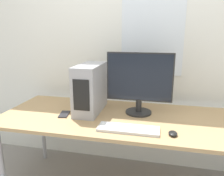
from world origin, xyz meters
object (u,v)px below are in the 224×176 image
Objects in this scene: monitor_main at (139,82)px; mouse at (173,133)px; cell_phone at (64,114)px; keyboard at (128,129)px; pc_tower at (90,88)px.

mouse is at bearing -53.63° from monitor_main.
cell_phone is at bearing 167.79° from mouse.
mouse is at bearing -23.09° from cell_phone.
mouse is (0.28, -0.38, -0.27)m from monitor_main.
keyboard is 2.73× the size of cell_phone.
monitor_main is at bearing 5.52° from cell_phone.
monitor_main is at bearing 5.01° from pc_tower.
cell_phone is (-0.90, 0.19, -0.01)m from mouse.
monitor_main is 0.54m from mouse.
monitor_main is at bearing 126.37° from mouse.
monitor_main is at bearing 84.48° from keyboard.
monitor_main is 0.70m from cell_phone.
pc_tower is 0.82× the size of monitor_main.
keyboard is (0.39, -0.33, -0.20)m from pc_tower.
keyboard is 0.31m from mouse.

